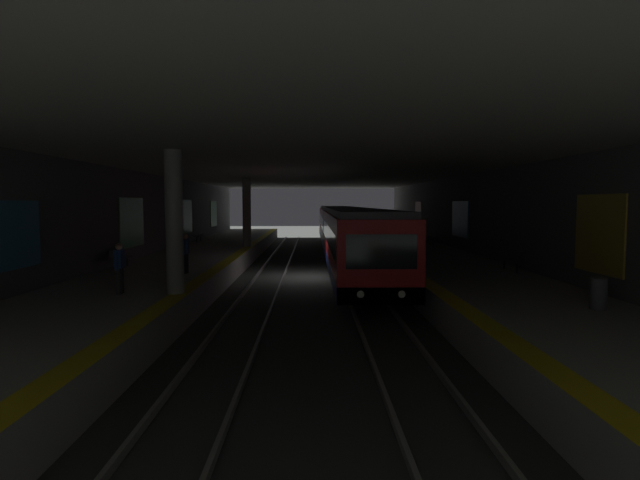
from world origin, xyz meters
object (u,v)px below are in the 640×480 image
(pillar_near, at_px, (174,222))
(trash_bin, at_px, (598,294))
(bench_left_mid, at_px, (432,236))
(bench_right_near, at_px, (119,256))
(backpack_on_floor, at_px, (184,267))
(metro_train, at_px, (344,231))
(bench_left_far, at_px, (423,234))
(person_waiting_near, at_px, (186,252))
(bench_right_mid, at_px, (198,235))
(bench_left_near, at_px, (512,259))
(person_walking_mid, at_px, (119,266))
(pillar_far, at_px, (247,212))

(pillar_near, height_order, trash_bin, pillar_near)
(bench_left_mid, height_order, bench_right_near, same)
(backpack_on_floor, bearing_deg, metro_train, -29.00)
(pillar_near, bearing_deg, bench_left_far, -29.76)
(bench_right_near, distance_m, person_waiting_near, 3.77)
(metro_train, height_order, trash_bin, metro_train)
(bench_right_mid, bearing_deg, backpack_on_floor, -169.27)
(bench_right_mid, xyz_separation_m, trash_bin, (-24.29, -16.33, -0.10))
(bench_left_mid, height_order, trash_bin, bench_left_mid)
(metro_train, bearing_deg, bench_left_near, -155.38)
(metro_train, distance_m, person_walking_mid, 20.74)
(pillar_near, relative_size, bench_left_mid, 2.68)
(pillar_far, relative_size, bench_right_mid, 2.68)
(backpack_on_floor, bearing_deg, bench_left_mid, -44.00)
(bench_left_near, bearing_deg, person_walking_mid, 109.50)
(bench_right_mid, height_order, trash_bin, bench_right_mid)
(pillar_near, distance_m, bench_right_near, 7.80)
(pillar_near, relative_size, bench_left_near, 2.68)
(pillar_near, xyz_separation_m, person_walking_mid, (-0.05, 1.75, -1.40))
(metro_train, bearing_deg, bench_left_far, -60.59)
(pillar_far, xyz_separation_m, bench_left_near, (-12.60, -12.88, -1.75))
(bench_left_near, relative_size, person_walking_mid, 1.05)
(bench_right_near, bearing_deg, person_waiting_near, -116.69)
(pillar_near, distance_m, bench_left_near, 13.98)
(pillar_far, bearing_deg, trash_bin, -149.16)
(bench_left_far, xyz_separation_m, bench_right_mid, (-0.86, 17.07, 0.00))
(bench_left_mid, xyz_separation_m, bench_right_near, (-13.32, 17.07, 0.00))
(bench_left_near, distance_m, trash_bin, 7.79)
(bench_right_mid, bearing_deg, person_waiting_near, -168.84)
(metro_train, xyz_separation_m, person_walking_mid, (-19.01, 8.30, -0.10))
(bench_right_near, distance_m, trash_bin, 18.63)
(person_walking_mid, bearing_deg, pillar_far, -5.63)
(pillar_far, xyz_separation_m, bench_left_mid, (1.93, -12.88, -1.75))
(pillar_near, height_order, bench_right_near, pillar_near)
(bench_left_far, distance_m, bench_right_near, 23.52)
(pillar_far, height_order, trash_bin, pillar_far)
(metro_train, relative_size, bench_left_mid, 22.70)
(pillar_near, height_order, bench_left_mid, pillar_near)
(bench_left_far, xyz_separation_m, person_waiting_near, (-17.87, 13.71, 0.35))
(pillar_near, height_order, bench_right_mid, pillar_near)
(pillar_far, xyz_separation_m, person_walking_mid, (-17.78, 1.75, -1.40))
(bench_left_near, bearing_deg, trash_bin, 174.59)
(pillar_far, relative_size, backpack_on_floor, 11.38)
(trash_bin, bearing_deg, person_walking_mid, 79.53)
(person_walking_mid, bearing_deg, metro_train, -23.60)
(pillar_near, height_order, pillar_far, same)
(metro_train, distance_m, backpack_on_floor, 15.73)
(bench_left_near, height_order, person_walking_mid, person_walking_mid)
(bench_left_mid, distance_m, person_waiting_near, 20.33)
(bench_left_near, xyz_separation_m, bench_left_far, (17.39, 0.00, 0.00))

